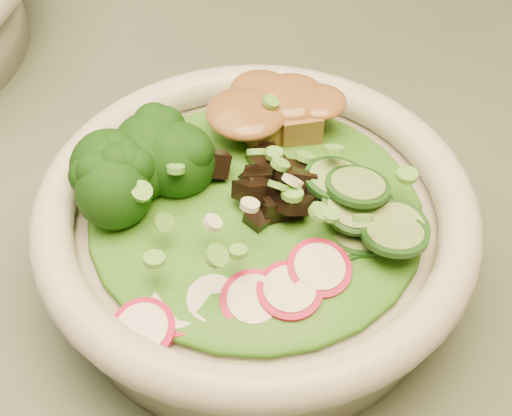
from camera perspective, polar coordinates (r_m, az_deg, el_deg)
name	(u,v)px	position (r m, az deg, el deg)	size (l,w,h in m)	color
dining_table	(336,275)	(0.59, 6.40, -5.34)	(1.20, 0.80, 0.75)	black
salad_bowl	(256,230)	(0.42, 0.00, -1.76)	(0.25, 0.25, 0.07)	beige
lettuce_bed	(256,207)	(0.40, 0.00, 0.10)	(0.19, 0.19, 0.02)	#175612
broccoli_florets	(150,185)	(0.40, -8.44, 1.83)	(0.07, 0.07, 0.04)	black
radish_slices	(251,293)	(0.36, -0.44, -6.85)	(0.10, 0.04, 0.02)	#A70C34
cucumber_slices	(366,202)	(0.39, 8.83, 0.45)	(0.07, 0.07, 0.03)	#7DA75D
mushroom_heap	(258,177)	(0.40, 0.14, 2.52)	(0.07, 0.07, 0.04)	black
tofu_cubes	(267,124)	(0.44, 0.89, 6.75)	(0.08, 0.06, 0.03)	brown
peanut_sauce	(267,108)	(0.43, 0.91, 7.98)	(0.07, 0.05, 0.01)	brown
scallion_garnish	(256,179)	(0.39, 0.00, 2.30)	(0.18, 0.18, 0.02)	#61AF3D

